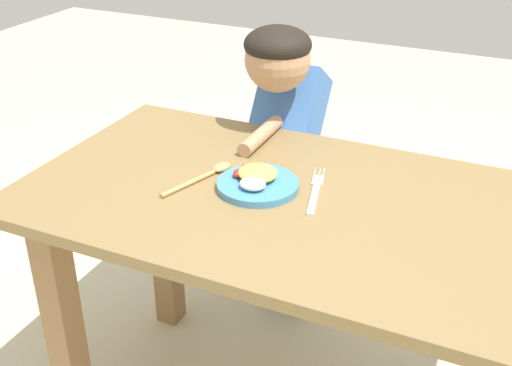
{
  "coord_description": "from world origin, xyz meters",
  "views": [
    {
      "loc": [
        0.48,
        -1.27,
        1.52
      ],
      "look_at": [
        -0.1,
        -0.0,
        0.78
      ],
      "focal_mm": 45.28,
      "sensor_mm": 36.0,
      "label": 1
    }
  ],
  "objects": [
    {
      "name": "spoon",
      "position": [
        -0.24,
        0.01,
        0.77
      ],
      "size": [
        0.1,
        0.23,
        0.02
      ],
      "rotation": [
        0.0,
        0.0,
        1.25
      ],
      "color": "tan",
      "rests_on": "dining_table"
    },
    {
      "name": "dining_table",
      "position": [
        0.0,
        0.0,
        0.61
      ],
      "size": [
        1.35,
        0.75,
        0.76
      ],
      "color": "olive",
      "rests_on": "ground_plane"
    },
    {
      "name": "plate",
      "position": [
        -0.1,
        0.01,
        0.78
      ],
      "size": [
        0.2,
        0.2,
        0.05
      ],
      "color": "teal",
      "rests_on": "dining_table"
    },
    {
      "name": "person",
      "position": [
        -0.21,
        0.48,
        0.59
      ],
      "size": [
        0.2,
        0.48,
        1.06
      ],
      "rotation": [
        0.0,
        0.0,
        3.14
      ],
      "color": "#36445C",
      "rests_on": "ground_plane"
    },
    {
      "name": "fork",
      "position": [
        0.04,
        0.05,
        0.76
      ],
      "size": [
        0.08,
        0.24,
        0.01
      ],
      "rotation": [
        0.0,
        0.0,
        1.81
      ],
      "color": "silver",
      "rests_on": "dining_table"
    }
  ]
}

